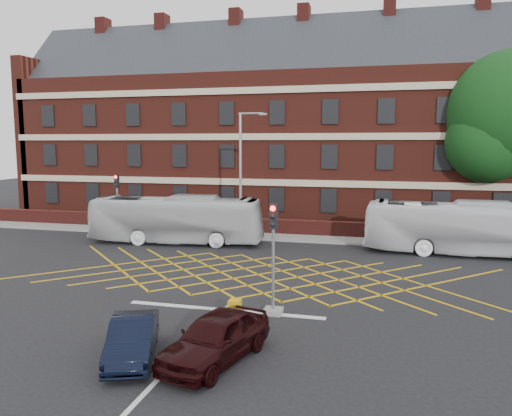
% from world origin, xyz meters
% --- Properties ---
extents(ground, '(120.00, 120.00, 0.00)m').
position_xyz_m(ground, '(0.00, 0.00, 0.00)').
color(ground, black).
rests_on(ground, ground).
extents(victorian_building, '(51.00, 12.17, 20.40)m').
position_xyz_m(victorian_building, '(0.25, 22.00, 7.84)').
color(victorian_building, '#511C14').
rests_on(victorian_building, ground).
extents(boundary_wall, '(56.00, 0.50, 1.10)m').
position_xyz_m(boundary_wall, '(0.00, 13.00, 0.55)').
color(boundary_wall, '#501915').
rests_on(boundary_wall, ground).
extents(far_pavement, '(60.00, 3.00, 0.12)m').
position_xyz_m(far_pavement, '(0.00, 12.00, 0.06)').
color(far_pavement, slate).
rests_on(far_pavement, ground).
extents(box_junction_hatching, '(8.22, 8.22, 0.02)m').
position_xyz_m(box_junction_hatching, '(0.00, 2.00, 0.01)').
color(box_junction_hatching, '#CC990C').
rests_on(box_junction_hatching, ground).
extents(stop_line, '(8.00, 0.30, 0.02)m').
position_xyz_m(stop_line, '(0.00, -3.50, 0.01)').
color(stop_line, silver).
rests_on(stop_line, ground).
extents(centre_line, '(0.15, 14.00, 0.02)m').
position_xyz_m(centre_line, '(0.00, -10.00, 0.01)').
color(centre_line, silver).
rests_on(centre_line, ground).
extents(bus_left, '(11.44, 3.61, 3.13)m').
position_xyz_m(bus_left, '(-7.12, 8.38, 1.57)').
color(bus_left, silver).
rests_on(bus_left, ground).
extents(bus_right, '(11.44, 2.99, 3.17)m').
position_xyz_m(bus_right, '(10.57, 9.38, 1.58)').
color(bus_right, silver).
rests_on(bus_right, ground).
extents(car_navy, '(2.59, 4.00, 1.25)m').
position_xyz_m(car_navy, '(-1.36, -8.37, 0.62)').
color(car_navy, black).
rests_on(car_navy, ground).
extents(car_maroon, '(2.82, 4.66, 1.48)m').
position_xyz_m(car_maroon, '(1.17, -7.95, 0.74)').
color(car_maroon, black).
rests_on(car_maroon, ground).
extents(deciduous_tree, '(8.67, 8.67, 12.88)m').
position_xyz_m(deciduous_tree, '(14.25, 16.45, 7.94)').
color(deciduous_tree, black).
rests_on(deciduous_tree, ground).
extents(traffic_light_near, '(0.70, 0.70, 4.27)m').
position_xyz_m(traffic_light_near, '(1.96, -3.44, 1.76)').
color(traffic_light_near, slate).
rests_on(traffic_light_near, ground).
extents(traffic_light_far, '(0.70, 0.70, 4.27)m').
position_xyz_m(traffic_light_far, '(-12.55, 10.46, 1.76)').
color(traffic_light_far, slate).
rests_on(traffic_light_far, ground).
extents(street_lamp, '(2.25, 1.00, 8.45)m').
position_xyz_m(street_lamp, '(-2.98, 9.51, 2.87)').
color(street_lamp, slate).
rests_on(street_lamp, ground).
extents(direction_signs, '(1.10, 0.16, 2.20)m').
position_xyz_m(direction_signs, '(-12.95, 11.94, 1.38)').
color(direction_signs, gray).
rests_on(direction_signs, ground).
extents(utility_cabinet, '(0.41, 0.44, 0.93)m').
position_xyz_m(utility_cabinet, '(0.87, -4.94, 0.47)').
color(utility_cabinet, '#CE980C').
rests_on(utility_cabinet, ground).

